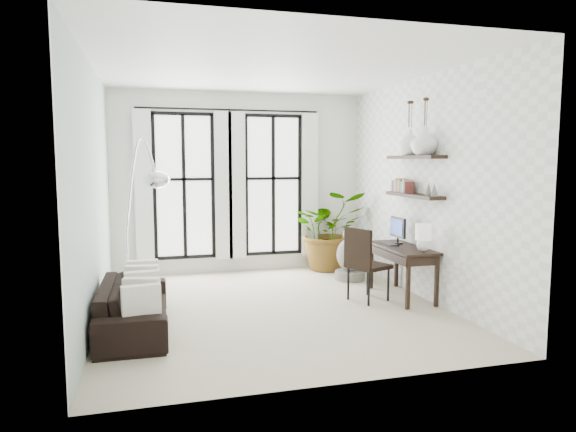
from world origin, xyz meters
name	(u,v)px	position (x,y,z in m)	size (l,w,h in m)	color
floor	(273,308)	(0.00, 0.00, 0.00)	(5.00, 5.00, 0.00)	#C2B79A
ceiling	(272,68)	(0.00, 0.00, 3.20)	(5.00, 5.00, 0.00)	white
wall_left	(93,194)	(-2.25, 0.00, 1.60)	(5.00, 5.00, 0.00)	#A4B7AE
wall_right	(424,188)	(2.25, 0.00, 1.60)	(5.00, 5.00, 0.00)	white
wall_back	(240,183)	(0.00, 2.50, 1.60)	(4.50, 4.50, 0.00)	white
windows	(230,185)	(-0.20, 2.43, 1.56)	(3.26, 0.13, 2.65)	white
wall_shelves	(413,180)	(2.11, 0.06, 1.73)	(0.25, 1.30, 0.60)	black
sofa	(134,306)	(-1.80, -0.46, 0.28)	(1.95, 0.76, 0.57)	black
throw_pillows	(142,288)	(-1.70, -0.46, 0.50)	(0.40, 1.52, 0.40)	silver
plant	(329,230)	(1.58, 2.15, 0.73)	(1.31, 1.14, 1.46)	#2D7228
desk	(404,250)	(1.95, -0.02, 0.71)	(0.54, 1.28, 1.15)	black
desk_chair	(364,260)	(1.32, -0.03, 0.60)	(0.66, 0.66, 1.06)	black
arc_lamp	(140,179)	(-1.70, 0.04, 1.77)	(0.73, 1.23, 2.31)	silver
buddha	(350,257)	(1.64, 1.27, 0.38)	(0.50, 0.50, 0.91)	slate
vase_a	(424,141)	(2.11, -0.22, 2.27)	(0.37, 0.37, 0.38)	white
vase_b	(410,142)	(2.11, 0.18, 2.27)	(0.37, 0.37, 0.38)	white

